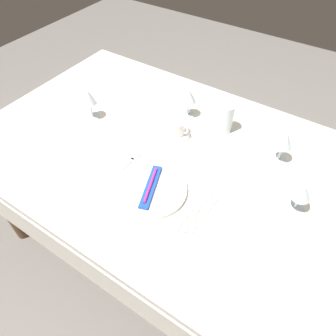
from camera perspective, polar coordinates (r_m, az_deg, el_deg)
The scene contains 15 objects.
ground_plane at distance 1.93m, azimuth 0.99°, elevation -13.50°, with size 6.00×6.00×0.00m, color slate.
dining_table at distance 1.40m, azimuth 1.33°, elevation -0.16°, with size 1.80×1.11×0.74m.
dinner_plate at distance 1.21m, azimuth -3.14°, elevation -3.85°, with size 0.28×0.28×0.02m, color white.
toothbrush_package at distance 1.19m, azimuth -3.18°, elevation -3.34°, with size 0.11×0.21×0.02m.
fork_outer at distance 1.30m, azimuth -8.23°, elevation -0.04°, with size 0.02×0.22×0.00m.
dinner_knife at distance 1.16m, azimuth 4.13°, elevation -7.38°, with size 0.02×0.22×0.00m.
spoon_soup at distance 1.18m, azimuth 6.17°, elevation -6.40°, with size 0.03×0.23×0.01m.
spoon_dessert at distance 1.17m, azimuth 7.58°, elevation -7.17°, with size 0.03×0.23×0.01m.
saucer_left at distance 1.44m, azimuth 1.45°, elevation 6.32°, with size 0.13×0.13×0.01m, color white.
coffee_cup_left at distance 1.41m, azimuth 1.53°, elevation 7.49°, with size 0.11×0.08×0.07m.
wine_glass_centre at distance 1.33m, azimuth 20.41°, elevation 4.59°, with size 0.07×0.07×0.15m.
wine_glass_left at distance 1.52m, azimuth -14.16°, elevation 12.13°, with size 0.07×0.07×0.15m.
wine_glass_right at distance 1.49m, azimuth 3.80°, elevation 12.74°, with size 0.07×0.07×0.15m.
wine_glass_far at distance 1.19m, azimuth 23.14°, elevation -4.14°, with size 0.07×0.07×0.13m.
drink_tumbler at distance 1.45m, azimuth 10.35°, elevation 8.68°, with size 0.07×0.07×0.14m.
Camera 1 is at (0.49, -0.81, 1.69)m, focal length 33.57 mm.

